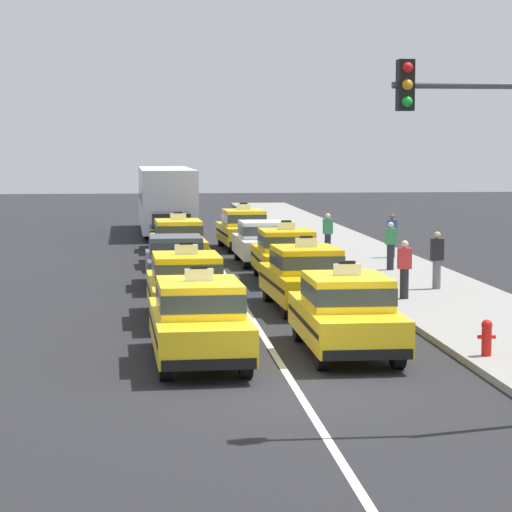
% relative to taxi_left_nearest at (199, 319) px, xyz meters
% --- Properties ---
extents(ground_plane, '(160.00, 160.00, 0.00)m').
position_rel_taxi_left_nearest_xyz_m(ground_plane, '(1.60, -2.68, -0.88)').
color(ground_plane, '#232326').
extents(lane_stripe_left_right, '(0.14, 80.00, 0.01)m').
position_rel_taxi_left_nearest_xyz_m(lane_stripe_left_right, '(1.60, 17.32, -0.87)').
color(lane_stripe_left_right, silver).
rests_on(lane_stripe_left_right, ground).
extents(sidewalk_curb, '(4.00, 90.00, 0.15)m').
position_rel_taxi_left_nearest_xyz_m(sidewalk_curb, '(7.20, 12.32, -0.80)').
color(sidewalk_curb, gray).
rests_on(sidewalk_curb, ground).
extents(taxi_left_nearest, '(1.95, 4.61, 1.96)m').
position_rel_taxi_left_nearest_xyz_m(taxi_left_nearest, '(0.00, 0.00, 0.00)').
color(taxi_left_nearest, black).
rests_on(taxi_left_nearest, ground).
extents(taxi_left_second, '(1.95, 4.61, 1.96)m').
position_rel_taxi_left_nearest_xyz_m(taxi_left_second, '(-0.05, 5.22, 0.00)').
color(taxi_left_second, black).
rests_on(taxi_left_second, ground).
extents(sedan_left_third, '(1.83, 4.33, 1.58)m').
position_rel_taxi_left_nearest_xyz_m(sedan_left_third, '(-0.14, 11.56, -0.03)').
color(sedan_left_third, black).
rests_on(sedan_left_third, ground).
extents(taxi_left_fourth, '(1.98, 4.62, 1.96)m').
position_rel_taxi_left_nearest_xyz_m(taxi_left_fourth, '(0.12, 17.47, 0.00)').
color(taxi_left_fourth, black).
rests_on(taxi_left_fourth, ground).
extents(sedan_left_fifth, '(1.76, 4.30, 1.58)m').
position_rel_taxi_left_nearest_xyz_m(sedan_left_fifth, '(0.01, 23.25, -0.03)').
color(sedan_left_fifth, black).
rests_on(sedan_left_fifth, ground).
extents(bus_left_sixth, '(2.73, 11.25, 3.22)m').
position_rel_taxi_left_nearest_xyz_m(bus_left_sixth, '(-0.04, 32.02, 0.94)').
color(bus_left_sixth, black).
rests_on(bus_left_sixth, ground).
extents(taxi_right_nearest, '(1.82, 4.56, 1.96)m').
position_rel_taxi_left_nearest_xyz_m(taxi_right_nearest, '(3.07, 0.59, 0.00)').
color(taxi_right_nearest, black).
rests_on(taxi_right_nearest, ground).
extents(taxi_right_second, '(1.99, 4.63, 1.96)m').
position_rel_taxi_left_nearest_xyz_m(taxi_right_second, '(3.15, 6.77, 0.00)').
color(taxi_right_second, black).
rests_on(taxi_right_second, ground).
extents(taxi_right_third, '(1.84, 4.57, 1.96)m').
position_rel_taxi_left_nearest_xyz_m(taxi_right_third, '(3.40, 12.63, 0.00)').
color(taxi_right_third, black).
rests_on(taxi_right_third, ground).
extents(sedan_right_fourth, '(1.84, 4.33, 1.58)m').
position_rel_taxi_left_nearest_xyz_m(sedan_right_fourth, '(3.18, 17.66, -0.03)').
color(sedan_right_fourth, black).
rests_on(sedan_right_fourth, ground).
extents(taxi_right_fifth, '(2.02, 4.64, 1.96)m').
position_rel_taxi_left_nearest_xyz_m(taxi_right_fifth, '(3.02, 23.38, 0.00)').
color(taxi_right_fifth, black).
rests_on(taxi_right_fifth, ground).
extents(pedestrian_near_crosswalk, '(0.36, 0.24, 1.60)m').
position_rel_taxi_left_nearest_xyz_m(pedestrian_near_crosswalk, '(5.89, 19.24, 0.08)').
color(pedestrian_near_crosswalk, '#23232D').
rests_on(pedestrian_near_crosswalk, sidewalk_curb).
extents(pedestrian_mid_block, '(0.36, 0.24, 1.60)m').
position_rel_taxi_left_nearest_xyz_m(pedestrian_mid_block, '(5.98, 7.41, 0.08)').
color(pedestrian_mid_block, '#23232D').
rests_on(pedestrian_mid_block, sidewalk_curb).
extents(pedestrian_by_storefront, '(0.36, 0.24, 1.68)m').
position_rel_taxi_left_nearest_xyz_m(pedestrian_by_storefront, '(7.41, 9.31, 0.12)').
color(pedestrian_by_storefront, slate).
rests_on(pedestrian_by_storefront, sidewalk_curb).
extents(pedestrian_trailing, '(0.36, 0.24, 1.63)m').
position_rel_taxi_left_nearest_xyz_m(pedestrian_trailing, '(8.13, 18.14, 0.10)').
color(pedestrian_trailing, '#23232D').
rests_on(pedestrian_trailing, sidewalk_curb).
extents(pedestrian_far_corner, '(0.36, 0.24, 1.61)m').
position_rel_taxi_left_nearest_xyz_m(pedestrian_far_corner, '(7.16, 14.18, 0.09)').
color(pedestrian_far_corner, '#23232D').
rests_on(pedestrian_far_corner, sidewalk_curb).
extents(fire_hydrant, '(0.36, 0.22, 0.73)m').
position_rel_taxi_left_nearest_xyz_m(fire_hydrant, '(5.68, -0.59, -0.33)').
color(fire_hydrant, red).
rests_on(fire_hydrant, sidewalk_curb).
extents(traffic_light_pole, '(2.87, 0.33, 5.58)m').
position_rel_taxi_left_nearest_xyz_m(traffic_light_pole, '(4.49, -5.11, 2.94)').
color(traffic_light_pole, '#47474C').
rests_on(traffic_light_pole, ground).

